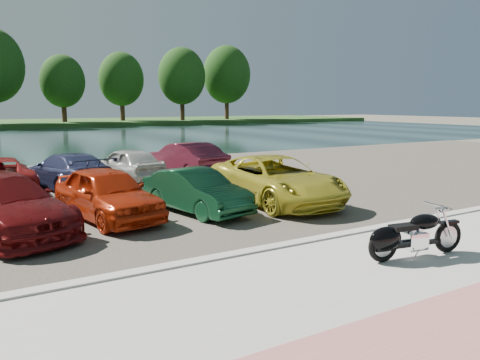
# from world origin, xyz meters

# --- Properties ---
(ground) EXTENTS (200.00, 200.00, 0.00)m
(ground) POSITION_xyz_m (0.00, 0.00, 0.00)
(ground) COLOR #595447
(ground) RESTS_ON ground
(promenade) EXTENTS (60.00, 6.00, 0.10)m
(promenade) POSITION_xyz_m (0.00, -1.00, 0.05)
(promenade) COLOR #ADAAA3
(promenade) RESTS_ON ground
(kerb) EXTENTS (60.00, 0.30, 0.14)m
(kerb) POSITION_xyz_m (0.00, 2.00, 0.07)
(kerb) COLOR #ADAAA3
(kerb) RESTS_ON ground
(parking_lot) EXTENTS (60.00, 18.00, 0.04)m
(parking_lot) POSITION_xyz_m (0.00, 11.00, 0.02)
(parking_lot) COLOR #3E3932
(parking_lot) RESTS_ON ground
(river) EXTENTS (120.00, 40.00, 0.00)m
(river) POSITION_xyz_m (0.00, 40.00, 0.00)
(river) COLOR #182C2A
(river) RESTS_ON ground
(far_bank) EXTENTS (120.00, 24.00, 0.60)m
(far_bank) POSITION_xyz_m (0.00, 72.00, 0.30)
(far_bank) COLOR #1C4117
(far_bank) RESTS_ON ground
(far_trees) EXTENTS (70.25, 10.68, 12.52)m
(far_trees) POSITION_xyz_m (4.36, 65.79, 7.49)
(far_trees) COLOR #372014
(far_trees) RESTS_ON far_bank
(motorcycle) EXTENTS (2.32, 0.79, 1.05)m
(motorcycle) POSITION_xyz_m (0.69, 0.04, 0.56)
(motorcycle) COLOR black
(motorcycle) RESTS_ON promenade
(car_3) EXTENTS (3.58, 5.43, 1.46)m
(car_3) POSITION_xyz_m (-6.17, 6.39, 0.77)
(car_3) COLOR #5C0D0E
(car_3) RESTS_ON parking_lot
(car_4) EXTENTS (2.42, 4.46, 1.44)m
(car_4) POSITION_xyz_m (-3.56, 6.60, 0.76)
(car_4) COLOR #B0280B
(car_4) RESTS_ON parking_lot
(car_5) EXTENTS (2.08, 4.01, 1.26)m
(car_5) POSITION_xyz_m (-1.10, 6.13, 0.67)
(car_5) COLOR #103B22
(car_5) RESTS_ON parking_lot
(car_6) EXTENTS (2.58, 5.43, 1.50)m
(car_6) POSITION_xyz_m (1.65, 6.05, 0.79)
(car_6) COLOR gold
(car_6) RESTS_ON parking_lot
(car_11) EXTENTS (2.89, 4.97, 1.35)m
(car_11) POSITION_xyz_m (-3.58, 12.06, 0.72)
(car_11) COLOR navy
(car_11) RESTS_ON parking_lot
(car_12) EXTENTS (2.41, 4.27, 1.37)m
(car_12) POSITION_xyz_m (-1.08, 12.82, 0.73)
(car_12) COLOR beige
(car_12) RESTS_ON parking_lot
(car_13) EXTENTS (2.32, 4.72, 1.49)m
(car_13) POSITION_xyz_m (1.45, 12.66, 0.78)
(car_13) COLOR #571727
(car_13) RESTS_ON parking_lot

